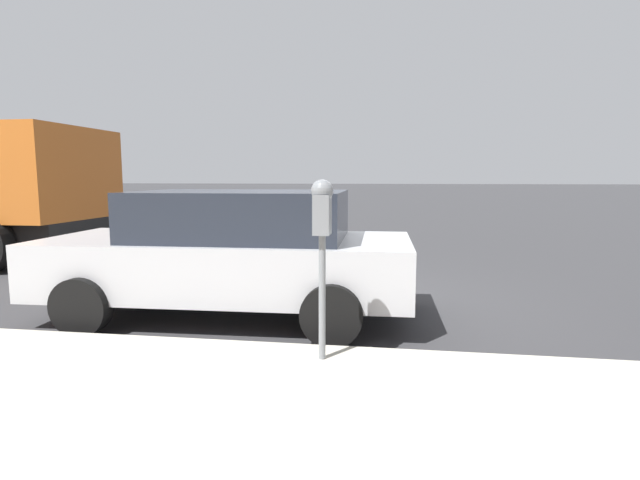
% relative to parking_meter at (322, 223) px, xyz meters
% --- Properties ---
extents(ground_plane, '(220.00, 220.00, 0.00)m').
position_rel_parking_meter_xyz_m(ground_plane, '(2.56, 0.37, -1.32)').
color(ground_plane, '#333335').
extents(parking_meter, '(0.21, 0.19, 1.57)m').
position_rel_parking_meter_xyz_m(parking_meter, '(0.00, 0.00, 0.00)').
color(parking_meter, gray).
rests_on(parking_meter, sidewalk).
extents(car_silver, '(2.18, 4.44, 1.54)m').
position_rel_parking_meter_xyz_m(car_silver, '(1.59, 1.34, -0.51)').
color(car_silver, '#B7BABF').
rests_on(car_silver, ground_plane).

